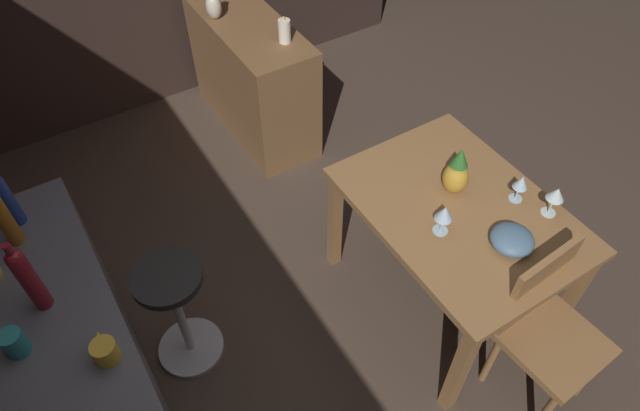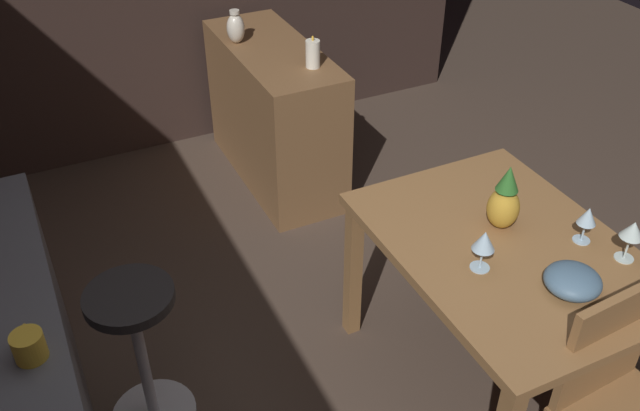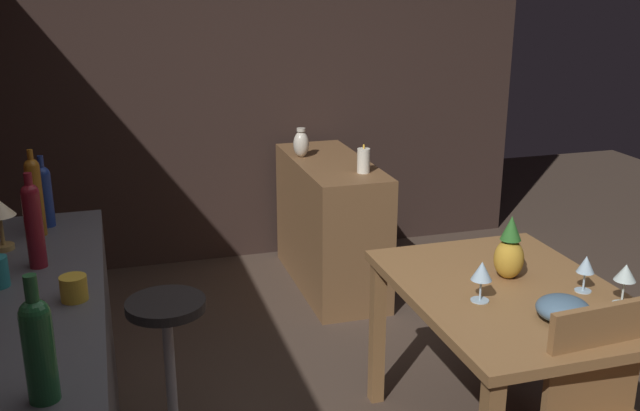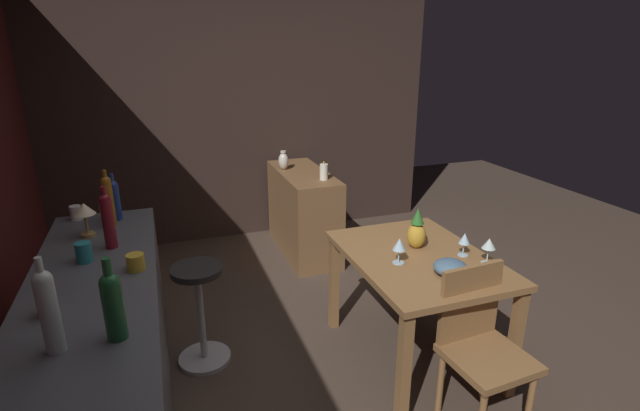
% 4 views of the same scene
% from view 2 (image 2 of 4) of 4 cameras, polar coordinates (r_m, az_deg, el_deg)
% --- Properties ---
extents(dining_table, '(1.12, 0.82, 0.74)m').
position_cam_2_polar(dining_table, '(2.68, 14.89, -4.83)').
color(dining_table, olive).
rests_on(dining_table, ground_plane).
extents(sideboard_cabinet, '(1.10, 0.44, 0.82)m').
position_cam_2_polar(sideboard_cabinet, '(4.06, -3.72, 7.48)').
color(sideboard_cabinet, brown).
rests_on(sideboard_cabinet, ground_plane).
extents(chair_near_window, '(0.43, 0.43, 0.88)m').
position_cam_2_polar(chair_near_window, '(2.55, 23.46, -14.86)').
color(chair_near_window, olive).
rests_on(chair_near_window, ground_plane).
extents(bar_stool, '(0.34, 0.34, 0.68)m').
position_cam_2_polar(bar_stool, '(2.73, -14.44, -11.85)').
color(bar_stool, '#262323').
rests_on(bar_stool, ground_plane).
extents(wine_glass_left, '(0.07, 0.07, 0.15)m').
position_cam_2_polar(wine_glass_left, '(2.66, 21.12, -0.90)').
color(wine_glass_left, silver).
rests_on(wine_glass_left, dining_table).
extents(wine_glass_right, '(0.08, 0.08, 0.16)m').
position_cam_2_polar(wine_glass_right, '(2.62, 24.29, -1.93)').
color(wine_glass_right, silver).
rests_on(wine_glass_right, dining_table).
extents(wine_glass_center, '(0.08, 0.08, 0.16)m').
position_cam_2_polar(wine_glass_center, '(2.42, 13.33, -2.91)').
color(wine_glass_center, silver).
rests_on(wine_glass_center, dining_table).
extents(pineapple_centerpiece, '(0.12, 0.12, 0.26)m').
position_cam_2_polar(pineapple_centerpiece, '(2.64, 14.90, 0.33)').
color(pineapple_centerpiece, gold).
rests_on(pineapple_centerpiece, dining_table).
extents(fruit_bowl, '(0.19, 0.19, 0.09)m').
position_cam_2_polar(fruit_bowl, '(2.46, 20.04, -5.83)').
color(fruit_bowl, slate).
rests_on(fruit_bowl, dining_table).
extents(cup_mustard, '(0.12, 0.09, 0.08)m').
position_cam_2_polar(cup_mustard, '(2.05, -22.79, -10.58)').
color(cup_mustard, gold).
rests_on(cup_mustard, kitchen_counter).
extents(pillar_candle_tall, '(0.07, 0.07, 0.17)m').
position_cam_2_polar(pillar_candle_tall, '(3.62, -0.60, 12.35)').
color(pillar_candle_tall, white).
rests_on(pillar_candle_tall, sideboard_cabinet).
extents(vase_ceramic_ivory, '(0.10, 0.10, 0.18)m').
position_cam_2_polar(vase_ceramic_ivory, '(3.93, -6.94, 14.28)').
color(vase_ceramic_ivory, beige).
rests_on(vase_ceramic_ivory, sideboard_cabinet).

